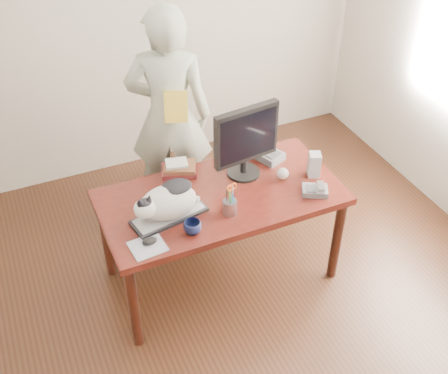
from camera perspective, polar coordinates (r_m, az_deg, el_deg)
room at (r=2.91m, az=4.38°, el=1.60°), size 4.50×4.50×4.50m
desk at (r=3.85m, az=-0.77°, el=-1.81°), size 1.60×0.80×0.75m
keyboard at (r=3.54m, az=-5.57°, el=-2.93°), size 0.51×0.27×0.03m
cat at (r=3.45m, az=-5.89°, el=-1.52°), size 0.47×0.30×0.27m
monitor at (r=3.71m, az=2.26°, el=4.90°), size 0.47×0.25×0.53m
pen_cup at (r=3.52m, az=0.60°, el=-1.86°), size 0.11×0.11×0.23m
mousepad at (r=3.37m, az=-7.76°, el=-6.00°), size 0.22×0.20×0.00m
mouse at (r=3.37m, az=-7.57°, el=-5.46°), size 0.10×0.07×0.04m
coffee_mug at (r=3.40m, az=-3.23°, el=-4.11°), size 0.15×0.15×0.09m
phone at (r=3.75m, az=9.28°, el=-0.31°), size 0.20×0.18×0.08m
speaker at (r=3.87m, az=9.15°, el=2.26°), size 0.10×0.11×0.17m
baseball at (r=3.84m, az=6.00°, el=1.37°), size 0.08×0.08×0.08m
book_stack at (r=3.89m, az=-4.61°, el=1.92°), size 0.27×0.24×0.09m
calculator at (r=4.03m, az=4.53°, el=3.25°), size 0.22×0.24×0.06m
person at (r=4.29m, az=-5.56°, el=7.17°), size 0.75×0.64×1.76m
held_book at (r=4.07m, az=-4.90°, el=8.11°), size 0.19×0.16×0.23m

